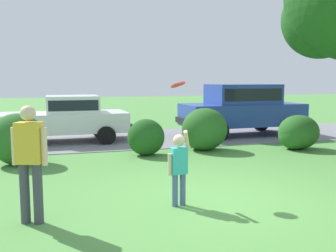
# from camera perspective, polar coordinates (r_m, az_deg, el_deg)

# --- Properties ---
(ground_plane) EXTENTS (80.00, 80.00, 0.00)m
(ground_plane) POSITION_cam_1_polar(r_m,az_deg,el_deg) (6.96, 7.22, -10.72)
(ground_plane) COLOR #518E42
(driveway_strip) EXTENTS (28.00, 4.40, 0.02)m
(driveway_strip) POSITION_cam_1_polar(r_m,az_deg,el_deg) (13.66, -4.51, -1.88)
(driveway_strip) COLOR slate
(driveway_strip) RESTS_ON ground
(shrub_near_tree) EXTENTS (1.33, 1.13, 1.28)m
(shrub_near_tree) POSITION_cam_1_polar(r_m,az_deg,el_deg) (10.16, -21.44, -1.83)
(shrub_near_tree) COLOR #286023
(shrub_near_tree) RESTS_ON ground
(shrub_centre_left) EXTENTS (1.04, 0.90, 1.02)m
(shrub_centre_left) POSITION_cam_1_polar(r_m,az_deg,el_deg) (10.66, -3.28, -1.68)
(shrub_centre_left) COLOR #1E511C
(shrub_centre_left) RESTS_ON ground
(shrub_centre) EXTENTS (1.37, 1.19, 1.26)m
(shrub_centre) POSITION_cam_1_polar(r_m,az_deg,el_deg) (11.45, 5.31, -0.72)
(shrub_centre) COLOR #286023
(shrub_centre) RESTS_ON ground
(shrub_centre_right) EXTENTS (1.25, 1.10, 1.04)m
(shrub_centre_right) POSITION_cam_1_polar(r_m,az_deg,el_deg) (12.22, 18.65, -1.02)
(shrub_centre_right) COLOR #286023
(shrub_centre_right) RESTS_ON ground
(parked_sedan) EXTENTS (4.44, 2.18, 1.56)m
(parked_sedan) POSITION_cam_1_polar(r_m,az_deg,el_deg) (13.30, -14.92, 1.30)
(parked_sedan) COLOR white
(parked_sedan) RESTS_ON ground
(parked_suv) EXTENTS (4.77, 2.24, 1.92)m
(parked_suv) POSITION_cam_1_polar(r_m,az_deg,el_deg) (14.60, 10.99, 2.80)
(parked_suv) COLOR #28429E
(parked_suv) RESTS_ON ground
(child_thrower) EXTENTS (0.44, 0.29, 1.29)m
(child_thrower) POSITION_cam_1_polar(r_m,az_deg,el_deg) (6.39, 1.63, -5.63)
(child_thrower) COLOR #4C608C
(child_thrower) RESTS_ON ground
(frisbee) EXTENTS (0.30, 0.28, 0.17)m
(frisbee) POSITION_cam_1_polar(r_m,az_deg,el_deg) (7.00, 1.51, 6.18)
(frisbee) COLOR red
(adult_onlooker) EXTENTS (0.50, 0.33, 1.74)m
(adult_onlooker) POSITION_cam_1_polar(r_m,az_deg,el_deg) (5.91, -19.85, -4.46)
(adult_onlooker) COLOR #3F3F4C
(adult_onlooker) RESTS_ON ground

